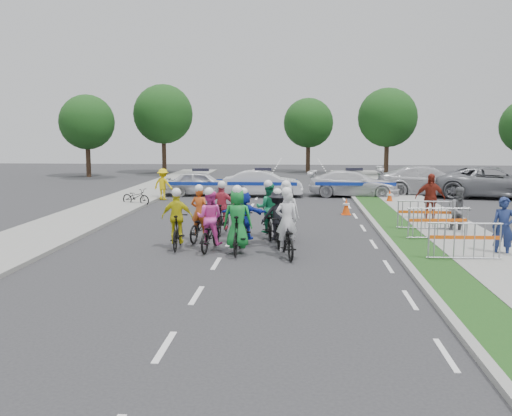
# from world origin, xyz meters

# --- Properties ---
(ground) EXTENTS (90.00, 90.00, 0.00)m
(ground) POSITION_xyz_m (0.00, 0.00, 0.00)
(ground) COLOR #28282B
(ground) RESTS_ON ground
(curb_right) EXTENTS (0.20, 60.00, 0.12)m
(curb_right) POSITION_xyz_m (5.10, 5.00, 0.06)
(curb_right) COLOR gray
(curb_right) RESTS_ON ground
(grass_strip) EXTENTS (1.20, 60.00, 0.11)m
(grass_strip) POSITION_xyz_m (5.80, 5.00, 0.06)
(grass_strip) COLOR #164014
(grass_strip) RESTS_ON ground
(sidewalk_right) EXTENTS (2.40, 60.00, 0.13)m
(sidewalk_right) POSITION_xyz_m (7.60, 5.00, 0.07)
(sidewalk_right) COLOR gray
(sidewalk_right) RESTS_ON ground
(sidewalk_left) EXTENTS (3.00, 60.00, 0.13)m
(sidewalk_left) POSITION_xyz_m (-6.50, 5.00, 0.07)
(sidewalk_left) COLOR gray
(sidewalk_left) RESTS_ON ground
(rider_0) EXTENTS (1.03, 2.06, 2.01)m
(rider_0) POSITION_xyz_m (1.88, 1.02, 0.66)
(rider_0) COLOR black
(rider_0) RESTS_ON ground
(rider_1) EXTENTS (0.85, 1.93, 2.02)m
(rider_1) POSITION_xyz_m (0.44, 1.36, 0.78)
(rider_1) COLOR black
(rider_1) RESTS_ON ground
(rider_2) EXTENTS (0.88, 1.94, 1.92)m
(rider_2) POSITION_xyz_m (-0.44, 1.75, 0.71)
(rider_2) COLOR black
(rider_2) RESTS_ON ground
(rider_3) EXTENTS (0.97, 1.81, 1.88)m
(rider_3) POSITION_xyz_m (-1.45, 1.86, 0.72)
(rider_3) COLOR black
(rider_3) RESTS_ON ground
(rider_4) EXTENTS (1.05, 1.83, 1.82)m
(rider_4) POSITION_xyz_m (1.56, 2.60, 0.71)
(rider_4) COLOR black
(rider_4) RESTS_ON ground
(rider_5) EXTENTS (1.46, 1.74, 1.82)m
(rider_5) POSITION_xyz_m (0.50, 2.68, 0.77)
(rider_5) COLOR black
(rider_5) RESTS_ON ground
(rider_6) EXTENTS (0.95, 1.91, 1.86)m
(rider_6) POSITION_xyz_m (-0.99, 3.17, 0.62)
(rider_6) COLOR black
(rider_6) RESTS_ON ground
(rider_7) EXTENTS (0.90, 1.96, 2.00)m
(rider_7) POSITION_xyz_m (1.81, 3.32, 0.77)
(rider_7) COLOR black
(rider_7) RESTS_ON ground
(rider_8) EXTENTS (0.91, 1.99, 1.96)m
(rider_8) POSITION_xyz_m (1.20, 3.92, 0.72)
(rider_8) COLOR black
(rider_8) RESTS_ON ground
(rider_9) EXTENTS (0.98, 1.83, 1.88)m
(rider_9) POSITION_xyz_m (-0.42, 4.41, 0.72)
(rider_9) COLOR black
(rider_9) RESTS_ON ground
(police_car_0) EXTENTS (4.10, 1.95, 1.35)m
(police_car_0) POSITION_xyz_m (-3.18, 16.09, 0.68)
(police_car_0) COLOR silver
(police_car_0) RESTS_ON ground
(police_car_1) EXTENTS (4.35, 1.64, 1.42)m
(police_car_1) POSITION_xyz_m (0.29, 15.85, 0.71)
(police_car_1) COLOR silver
(police_car_1) RESTS_ON ground
(police_car_2) EXTENTS (5.14, 2.72, 1.42)m
(police_car_2) POSITION_xyz_m (5.20, 16.13, 0.71)
(police_car_2) COLOR silver
(police_car_2) RESTS_ON ground
(civilian_sedan) EXTENTS (5.79, 2.75, 1.63)m
(civilian_sedan) POSITION_xyz_m (9.29, 16.83, 0.82)
(civilian_sedan) COLOR #BBBBC0
(civilian_sedan) RESTS_ON ground
(civilian_suv) EXTENTS (6.46, 3.99, 1.67)m
(civilian_suv) POSITION_xyz_m (12.57, 16.06, 0.83)
(civilian_suv) COLOR gray
(civilian_suv) RESTS_ON ground
(spectator_0) EXTENTS (0.72, 0.58, 1.73)m
(spectator_0) POSITION_xyz_m (7.99, 1.35, 0.87)
(spectator_0) COLOR navy
(spectator_0) RESTS_ON ground
(spectator_1) EXTENTS (0.88, 0.73, 1.66)m
(spectator_1) POSITION_xyz_m (7.79, 4.97, 0.83)
(spectator_1) COLOR #58585D
(spectator_1) RESTS_ON ground
(spectator_2) EXTENTS (1.17, 0.58, 1.93)m
(spectator_2) POSITION_xyz_m (7.32, 7.48, 0.97)
(spectator_2) COLOR maroon
(spectator_2) RESTS_ON ground
(marshal_hiviz) EXTENTS (1.18, 0.90, 1.62)m
(marshal_hiviz) POSITION_xyz_m (-4.80, 14.01, 0.81)
(marshal_hiviz) COLOR yellow
(marshal_hiviz) RESTS_ON ground
(barrier_0) EXTENTS (2.01, 0.54, 1.12)m
(barrier_0) POSITION_xyz_m (6.70, 0.56, 0.56)
(barrier_0) COLOR #A5A8AD
(barrier_0) RESTS_ON ground
(barrier_1) EXTENTS (2.04, 0.67, 1.12)m
(barrier_1) POSITION_xyz_m (6.70, 3.53, 0.56)
(barrier_1) COLOR #A5A8AD
(barrier_1) RESTS_ON ground
(barrier_2) EXTENTS (2.02, 0.61, 1.12)m
(barrier_2) POSITION_xyz_m (6.70, 5.35, 0.56)
(barrier_2) COLOR #A5A8AD
(barrier_2) RESTS_ON ground
(cone_0) EXTENTS (0.40, 0.40, 0.70)m
(cone_0) POSITION_xyz_m (4.25, 9.39, 0.34)
(cone_0) COLOR #F24C0C
(cone_0) RESTS_ON ground
(cone_1) EXTENTS (0.40, 0.40, 0.70)m
(cone_1) POSITION_xyz_m (6.69, 13.26, 0.34)
(cone_1) COLOR #F24C0C
(cone_1) RESTS_ON ground
(parked_bike) EXTENTS (1.63, 1.06, 0.81)m
(parked_bike) POSITION_xyz_m (-5.60, 11.77, 0.41)
(parked_bike) COLOR black
(parked_bike) RESTS_ON ground
(tree_0) EXTENTS (4.20, 4.20, 6.30)m
(tree_0) POSITION_xyz_m (-14.00, 28.00, 4.19)
(tree_0) COLOR #382619
(tree_0) RESTS_ON ground
(tree_1) EXTENTS (4.55, 4.55, 6.82)m
(tree_1) POSITION_xyz_m (9.00, 30.00, 4.54)
(tree_1) COLOR #382619
(tree_1) RESTS_ON ground
(tree_3) EXTENTS (4.90, 4.90, 7.35)m
(tree_3) POSITION_xyz_m (-9.00, 32.00, 4.89)
(tree_3) COLOR #382619
(tree_3) RESTS_ON ground
(tree_4) EXTENTS (4.20, 4.20, 6.30)m
(tree_4) POSITION_xyz_m (3.00, 34.00, 4.19)
(tree_4) COLOR #382619
(tree_4) RESTS_ON ground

